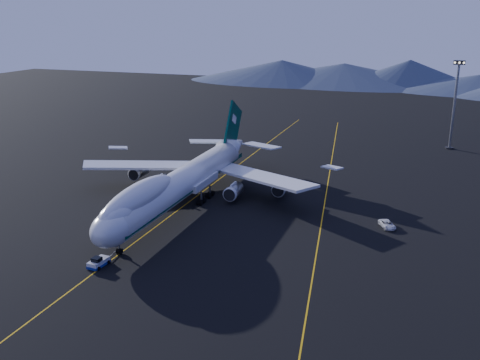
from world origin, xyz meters
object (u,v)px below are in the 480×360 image
(service_van, at_px, (387,224))
(floodlight_mast, at_px, (454,105))
(boeing_747, at_px, (182,182))
(pushback_tug, at_px, (99,263))

(service_van, relative_size, floodlight_mast, 0.18)
(boeing_747, distance_m, service_van, 44.71)
(boeing_747, relative_size, service_van, 14.83)
(service_van, height_order, floodlight_mast, floodlight_mast)
(boeing_747, height_order, floodlight_mast, floodlight_mast)
(pushback_tug, distance_m, service_van, 56.74)
(pushback_tug, bearing_deg, boeing_747, 92.90)
(boeing_747, xyz_separation_m, floodlight_mast, (57.27, 77.98, 8.28))
(pushback_tug, height_order, service_van, pushback_tug)
(boeing_747, distance_m, floodlight_mast, 97.10)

